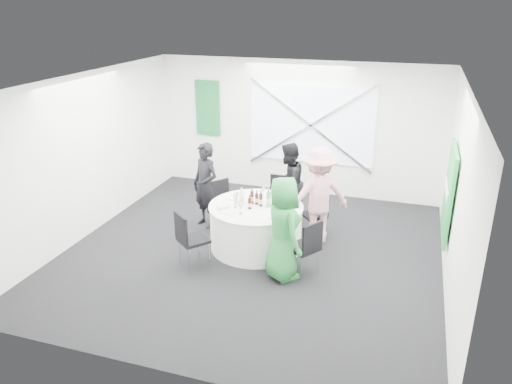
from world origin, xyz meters
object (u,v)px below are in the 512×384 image
(chair_back, at_px, (278,195))
(person_woman_green, at_px, (283,229))
(chair_front_left, at_px, (188,236))
(person_man_back_left, at_px, (206,185))
(person_man_back, at_px, (288,183))
(chair_back_right, at_px, (318,210))
(chair_front_right, at_px, (307,244))
(chair_back_left, at_px, (223,200))
(green_water_bottle, at_px, (269,199))
(banquet_table, at_px, (256,227))
(clear_water_bottle, at_px, (242,198))
(person_woman_pink, at_px, (318,195))

(chair_back, distance_m, person_woman_green, 2.07)
(chair_front_left, relative_size, person_man_back_left, 0.58)
(person_man_back, bearing_deg, chair_back, -68.97)
(chair_back_right, xyz_separation_m, chair_front_left, (-1.67, -1.72, 0.06))
(chair_back, relative_size, person_man_back_left, 0.55)
(chair_back_right, height_order, chair_front_right, chair_front_right)
(chair_back_left, xyz_separation_m, chair_front_right, (1.83, -1.26, 0.02))
(person_woman_green, bearing_deg, green_water_bottle, -10.77)
(banquet_table, distance_m, green_water_bottle, 0.55)
(chair_back_right, bearing_deg, chair_front_right, -36.06)
(person_woman_green, height_order, clear_water_bottle, person_woman_green)
(person_woman_green, bearing_deg, chair_front_left, 56.29)
(person_man_back, distance_m, person_woman_pink, 0.95)
(chair_back_left, bearing_deg, clear_water_bottle, -101.38)
(person_man_back, xyz_separation_m, person_woman_green, (0.44, -1.99, 0.04))
(chair_back_left, relative_size, person_man_back_left, 0.56)
(banquet_table, relative_size, chair_back_left, 1.78)
(chair_back_left, height_order, green_water_bottle, green_water_bottle)
(person_woman_pink, distance_m, clear_water_bottle, 1.30)
(chair_front_right, xyz_separation_m, person_woman_green, (-0.34, -0.13, 0.27))
(banquet_table, height_order, chair_back_left, chair_back_left)
(chair_back_right, relative_size, chair_front_left, 0.90)
(banquet_table, height_order, person_man_back, person_man_back)
(person_woman_green, distance_m, clear_water_bottle, 1.17)
(clear_water_bottle, bearing_deg, chair_back_right, 35.88)
(chair_back_left, xyz_separation_m, person_woman_pink, (1.74, -0.05, 0.33))
(chair_back_right, relative_size, green_water_bottle, 2.62)
(chair_back_left, distance_m, person_woman_pink, 1.78)
(person_woman_pink, distance_m, person_woman_green, 1.36)
(chair_back_left, height_order, person_woman_pink, person_woman_pink)
(chair_back_left, bearing_deg, person_man_back, -24.18)
(chair_back_left, distance_m, person_woman_green, 2.06)
(banquet_table, distance_m, chair_back_left, 1.03)
(chair_back, bearing_deg, chair_front_right, -59.85)
(chair_front_right, distance_m, person_man_back_left, 2.47)
(chair_back, distance_m, person_man_back_left, 1.37)
(chair_front_left, relative_size, person_man_back, 0.60)
(chair_front_left, relative_size, person_woman_green, 0.58)
(chair_front_left, height_order, person_woman_green, person_woman_green)
(person_woman_green, bearing_deg, chair_front_right, -109.50)
(banquet_table, height_order, chair_front_right, chair_front_right)
(chair_back, relative_size, clear_water_bottle, 2.91)
(person_woman_pink, height_order, clear_water_bottle, person_woman_pink)
(chair_back_right, bearing_deg, chair_front_left, -84.95)
(green_water_bottle, relative_size, clear_water_bottle, 1.06)
(chair_back_right, xyz_separation_m, person_man_back, (-0.65, 0.44, 0.28))
(banquet_table, xyz_separation_m, person_woman_pink, (0.92, 0.55, 0.47))
(chair_back, relative_size, person_woman_pink, 0.51)
(chair_back_left, bearing_deg, chair_front_left, -142.36)
(chair_back, xyz_separation_m, chair_back_left, (-0.88, -0.57, 0.00))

